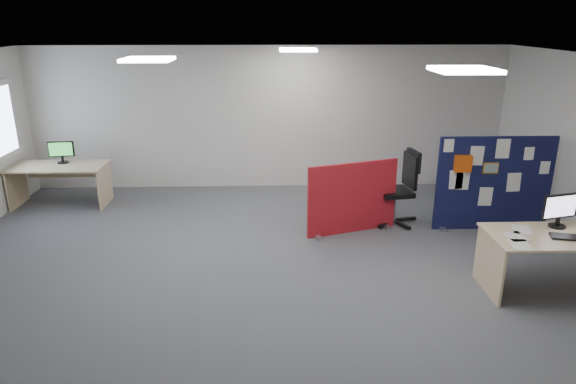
{
  "coord_description": "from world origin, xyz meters",
  "views": [
    {
      "loc": [
        0.05,
        -6.22,
        3.16
      ],
      "look_at": [
        0.26,
        0.15,
        1.0
      ],
      "focal_mm": 32.0,
      "sensor_mm": 36.0,
      "label": 1
    }
  ],
  "objects_px": {
    "monitor_main": "(560,209)",
    "red_divider": "(353,199)",
    "main_desk": "(566,246)",
    "second_desk": "(60,174)",
    "navy_divider": "(493,183)",
    "office_chair": "(402,183)",
    "monitor_second": "(61,151)"
  },
  "relations": [
    {
      "from": "main_desk",
      "to": "second_desk",
      "type": "bearing_deg",
      "value": 155.78
    },
    {
      "from": "monitor_second",
      "to": "main_desk",
      "type": "bearing_deg",
      "value": -33.24
    },
    {
      "from": "navy_divider",
      "to": "office_chair",
      "type": "bearing_deg",
      "value": 167.19
    },
    {
      "from": "second_desk",
      "to": "monitor_main",
      "type": "bearing_deg",
      "value": -22.96
    },
    {
      "from": "main_desk",
      "to": "monitor_main",
      "type": "bearing_deg",
      "value": 98.46
    },
    {
      "from": "monitor_second",
      "to": "red_divider",
      "type": "bearing_deg",
      "value": -25.51
    },
    {
      "from": "navy_divider",
      "to": "second_desk",
      "type": "relative_size",
      "value": 1.12
    },
    {
      "from": "red_divider",
      "to": "monitor_second",
      "type": "height_order",
      "value": "monitor_second"
    },
    {
      "from": "navy_divider",
      "to": "second_desk",
      "type": "bearing_deg",
      "value": 169.23
    },
    {
      "from": "navy_divider",
      "to": "monitor_second",
      "type": "relative_size",
      "value": 4.18
    },
    {
      "from": "monitor_main",
      "to": "red_divider",
      "type": "relative_size",
      "value": 0.34
    },
    {
      "from": "navy_divider",
      "to": "main_desk",
      "type": "height_order",
      "value": "navy_divider"
    },
    {
      "from": "navy_divider",
      "to": "main_desk",
      "type": "bearing_deg",
      "value": -86.32
    },
    {
      "from": "monitor_main",
      "to": "red_divider",
      "type": "distance_m",
      "value": 2.83
    },
    {
      "from": "navy_divider",
      "to": "red_divider",
      "type": "relative_size",
      "value": 1.26
    },
    {
      "from": "main_desk",
      "to": "office_chair",
      "type": "distance_m",
      "value": 2.64
    },
    {
      "from": "navy_divider",
      "to": "monitor_main",
      "type": "height_order",
      "value": "navy_divider"
    },
    {
      "from": "red_divider",
      "to": "monitor_second",
      "type": "distance_m",
      "value": 5.18
    },
    {
      "from": "office_chair",
      "to": "second_desk",
      "type": "bearing_deg",
      "value": 159.49
    },
    {
      "from": "monitor_main",
      "to": "second_desk",
      "type": "xyz_separation_m",
      "value": [
        -7.23,
        3.06,
        -0.41
      ]
    },
    {
      "from": "main_desk",
      "to": "monitor_main",
      "type": "relative_size",
      "value": 4.01
    },
    {
      "from": "second_desk",
      "to": "monitor_second",
      "type": "height_order",
      "value": "monitor_second"
    },
    {
      "from": "monitor_main",
      "to": "red_divider",
      "type": "bearing_deg",
      "value": 130.2
    },
    {
      "from": "red_divider",
      "to": "navy_divider",
      "type": "bearing_deg",
      "value": -16.97
    },
    {
      "from": "main_desk",
      "to": "red_divider",
      "type": "height_order",
      "value": "red_divider"
    },
    {
      "from": "navy_divider",
      "to": "monitor_second",
      "type": "xyz_separation_m",
      "value": [
        -7.11,
        1.48,
        0.19
      ]
    },
    {
      "from": "monitor_second",
      "to": "office_chair",
      "type": "height_order",
      "value": "office_chair"
    },
    {
      "from": "monitor_second",
      "to": "office_chair",
      "type": "xyz_separation_m",
      "value": [
        5.78,
        -1.18,
        -0.28
      ]
    },
    {
      "from": "red_divider",
      "to": "office_chair",
      "type": "distance_m",
      "value": 0.93
    },
    {
      "from": "red_divider",
      "to": "office_chair",
      "type": "height_order",
      "value": "office_chair"
    },
    {
      "from": "monitor_main",
      "to": "office_chair",
      "type": "relative_size",
      "value": 0.41
    },
    {
      "from": "office_chair",
      "to": "navy_divider",
      "type": "bearing_deg",
      "value": -23.02
    }
  ]
}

